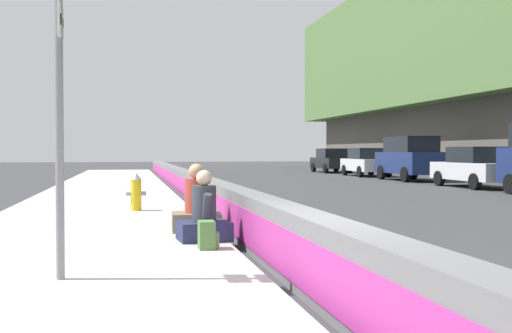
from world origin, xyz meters
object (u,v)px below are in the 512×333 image
at_px(parked_car_farther, 331,160).
at_px(seated_person_foreground, 204,218).
at_px(seated_person_middle, 196,210).
at_px(parked_car_far, 366,162).
at_px(parked_car_fourth, 475,167).
at_px(parked_car_midline, 410,158).
at_px(route_sign_post, 59,89).
at_px(backpack, 207,235).
at_px(fire_hydrant, 136,191).

bearing_deg(parked_car_farther, seated_person_foreground, 157.67).
height_order(seated_person_middle, parked_car_far, parked_car_far).
distance_m(parked_car_fourth, parked_car_midline, 6.11).
height_order(route_sign_post, backpack, route_sign_post).
relative_size(route_sign_post, parked_car_midline, 0.74).
height_order(seated_person_middle, backpack, seated_person_middle).
distance_m(fire_hydrant, parked_car_farther, 29.99).
distance_m(route_sign_post, fire_hydrant, 7.78).
relative_size(fire_hydrant, backpack, 2.20).
height_order(route_sign_post, seated_person_middle, route_sign_post).
bearing_deg(seated_person_foreground, parked_car_fourth, -44.18).
height_order(route_sign_post, parked_car_fourth, route_sign_post).
height_order(parked_car_midline, parked_car_farther, parked_car_midline).
relative_size(route_sign_post, parked_car_far, 0.79).
distance_m(fire_hydrant, parked_car_far, 24.51).
distance_m(route_sign_post, backpack, 3.11).
distance_m(seated_person_foreground, parked_car_midline, 23.53).
bearing_deg(parked_car_far, seated_person_middle, 151.60).
bearing_deg(parked_car_farther, backpack, 158.10).
relative_size(route_sign_post, parked_car_fourth, 0.79).
bearing_deg(parked_car_midline, parked_car_far, 1.10).
bearing_deg(parked_car_midline, route_sign_post, 145.84).
bearing_deg(seated_person_middle, route_sign_post, 152.98).
bearing_deg(fire_hydrant, seated_person_middle, -165.68).
distance_m(route_sign_post, seated_person_foreground, 3.59).
relative_size(parked_car_far, parked_car_farther, 1.01).
distance_m(parked_car_midline, parked_car_farther, 12.05).
bearing_deg(backpack, fire_hydrant, 8.92).
bearing_deg(seated_person_foreground, fire_hydrant, 11.02).
xyz_separation_m(parked_car_midline, parked_car_far, (5.63, 0.11, -0.32)).
bearing_deg(parked_car_fourth, parked_car_farther, 0.26).
relative_size(backpack, parked_car_fourth, 0.09).
bearing_deg(backpack, route_sign_post, 132.88).
relative_size(fire_hydrant, parked_car_fourth, 0.19).
xyz_separation_m(fire_hydrant, parked_car_farther, (26.55, -13.95, 0.27)).
bearing_deg(seated_person_middle, fire_hydrant, 14.32).
relative_size(parked_car_midline, parked_car_farther, 1.08).
distance_m(seated_person_middle, backpack, 2.01).
xyz_separation_m(route_sign_post, seated_person_foreground, (2.53, -1.88, -1.73)).
relative_size(fire_hydrant, parked_car_far, 0.19).
xyz_separation_m(parked_car_fourth, parked_car_far, (11.73, 0.07, 0.00)).
relative_size(seated_person_middle, parked_car_fourth, 0.26).
bearing_deg(parked_car_farther, parked_car_fourth, -179.74).
bearing_deg(seated_person_middle, parked_car_farther, -23.09).
xyz_separation_m(seated_person_middle, parked_car_midline, (18.37, -13.09, 0.68)).
bearing_deg(route_sign_post, parked_car_far, -28.22).
height_order(seated_person_foreground, parked_car_farther, parked_car_farther).
xyz_separation_m(fire_hydrant, parked_car_fourth, (8.40, -14.03, 0.27)).
bearing_deg(parked_car_far, fire_hydrant, 145.26).
bearing_deg(seated_person_middle, parked_car_midline, -35.46).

